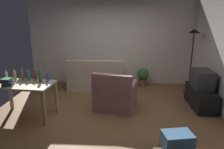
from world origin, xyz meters
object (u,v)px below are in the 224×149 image
at_px(torchiere_lamp, 193,44).
at_px(book_stack, 7,82).
at_px(armchair, 115,96).
at_px(storage_box, 177,141).
at_px(bottle_tall, 29,76).
at_px(bottle_clear, 7,76).
at_px(bottle_red, 35,76).
at_px(tv_stand, 200,97).
at_px(potted_plant, 143,76).
at_px(couch, 96,79).
at_px(bottle_amber, 22,75).
at_px(bottle_squat, 15,76).
at_px(bottle_green, 40,76).
at_px(desk, 24,88).
at_px(tv, 202,79).
at_px(bottle_blue, 47,78).

height_order(torchiere_lamp, book_stack, torchiere_lamp).
bearing_deg(armchair, storage_box, 137.41).
bearing_deg(bottle_tall, bottle_clear, -173.51).
relative_size(bottle_red, book_stack, 0.97).
height_order(tv_stand, torchiere_lamp, torchiere_lamp).
bearing_deg(potted_plant, couch, -167.71).
xyz_separation_m(potted_plant, bottle_amber, (-2.85, -2.02, 0.55)).
xyz_separation_m(armchair, bottle_squat, (-2.21, -0.30, 0.54)).
bearing_deg(armchair, bottle_red, 21.82).
height_order(armchair, bottle_squat, bottle_squat).
bearing_deg(torchiere_lamp, bottle_green, -157.31).
bearing_deg(bottle_red, desk, -127.17).
distance_m(potted_plant, bottle_squat, 3.68).
bearing_deg(bottle_amber, tv_stand, 7.04).
distance_m(couch, bottle_red, 2.12).
bearing_deg(bottle_green, potted_plant, 41.40).
bearing_deg(tv_stand, tv, -90.00).
xyz_separation_m(armchair, bottle_red, (-1.75, -0.29, 0.55)).
distance_m(tv, bottle_blue, 3.57).
bearing_deg(storage_box, bottle_tall, 157.19).
bearing_deg(bottle_squat, storage_box, -20.75).
bearing_deg(tv_stand, couch, 65.84).
height_order(desk, bottle_amber, bottle_amber).
distance_m(tv_stand, tv, 0.46).
bearing_deg(bottle_squat, bottle_amber, 3.87).
distance_m(couch, tv, 2.97).
height_order(bottle_squat, bottle_green, bottle_green).
bearing_deg(tv_stand, armchair, 95.93).
distance_m(couch, bottle_amber, 2.30).
height_order(armchair, bottle_red, bottle_red).
height_order(armchair, bottle_amber, bottle_amber).
bearing_deg(storage_box, book_stack, 165.11).
bearing_deg(bottle_blue, bottle_tall, 169.39).
xyz_separation_m(potted_plant, bottle_green, (-2.41, -2.13, 0.56)).
xyz_separation_m(armchair, bottle_blue, (-1.45, -0.38, 0.53)).
relative_size(storage_box, bottle_squat, 1.99).
height_order(bottle_tall, bottle_red, same).
bearing_deg(desk, book_stack, -142.55).
xyz_separation_m(tv, desk, (-3.99, -0.73, -0.05)).
bearing_deg(torchiere_lamp, armchair, -151.13).
relative_size(potted_plant, bottle_amber, 2.03).
bearing_deg(bottle_clear, storage_box, -19.20).
bearing_deg(potted_plant, bottle_tall, -143.19).
bearing_deg(armchair, desk, 27.42).
bearing_deg(tv, bottle_tall, 97.34).
height_order(bottle_amber, bottle_blue, bottle_amber).
bearing_deg(couch, tv_stand, 155.84).
distance_m(storage_box, bottle_squat, 3.60).
distance_m(couch, armchair, 1.55).
distance_m(torchiere_lamp, bottle_green, 4.01).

